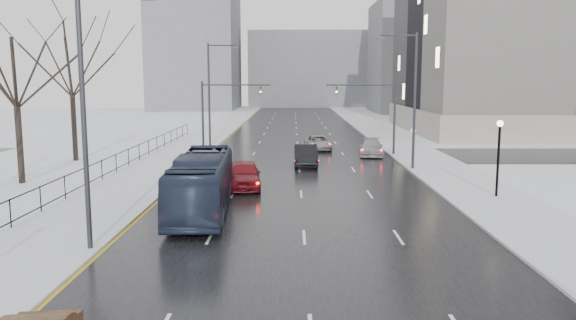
{
  "coord_description": "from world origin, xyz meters",
  "views": [
    {
      "loc": [
        -0.48,
        -1.12,
        6.69
      ],
      "look_at": [
        -0.74,
        27.9,
        2.5
      ],
      "focal_mm": 35.0,
      "sensor_mm": 36.0,
      "label": 1
    }
  ],
  "objects_px": {
    "mast_signal_right": "(382,109)",
    "mast_signal_left": "(215,109)",
    "bus": "(202,183)",
    "sedan_right_far": "(371,148)",
    "sedan_right_near": "(306,155)",
    "tree_park_e": "(76,162)",
    "streetlight_l_far": "(211,91)",
    "no_uturn_sign": "(413,134)",
    "tree_park_d": "(22,185)",
    "streetlight_r_mid": "(412,94)",
    "streetlight_l_near": "(89,108)",
    "sedan_right_cross": "(318,143)",
    "lamppost_r_mid": "(499,147)",
    "sedan_center_near": "(244,175)"
  },
  "relations": [
    {
      "from": "sedan_right_cross",
      "to": "streetlight_l_far",
      "type": "bearing_deg",
      "value": 174.09
    },
    {
      "from": "no_uturn_sign",
      "to": "tree_park_d",
      "type": "bearing_deg",
      "value": -159.68
    },
    {
      "from": "streetlight_l_near",
      "to": "sedan_right_cross",
      "type": "relative_size",
      "value": 2.07
    },
    {
      "from": "tree_park_d",
      "to": "sedan_right_near",
      "type": "xyz_separation_m",
      "value": [
        18.3,
        7.72,
        0.86
      ]
    },
    {
      "from": "sedan_right_far",
      "to": "tree_park_e",
      "type": "bearing_deg",
      "value": -164.61
    },
    {
      "from": "streetlight_l_near",
      "to": "mast_signal_left",
      "type": "xyz_separation_m",
      "value": [
        0.84,
        28.0,
        -1.51
      ]
    },
    {
      "from": "streetlight_r_mid",
      "to": "lamppost_r_mid",
      "type": "distance_m",
      "value": 10.73
    },
    {
      "from": "no_uturn_sign",
      "to": "sedan_right_near",
      "type": "bearing_deg",
      "value": -165.33
    },
    {
      "from": "no_uturn_sign",
      "to": "sedan_right_far",
      "type": "height_order",
      "value": "no_uturn_sign"
    },
    {
      "from": "no_uturn_sign",
      "to": "sedan_right_cross",
      "type": "relative_size",
      "value": 0.56
    },
    {
      "from": "mast_signal_left",
      "to": "streetlight_l_far",
      "type": "bearing_deg",
      "value": 101.87
    },
    {
      "from": "streetlight_l_far",
      "to": "mast_signal_right",
      "type": "distance_m",
      "value": 16.07
    },
    {
      "from": "sedan_right_near",
      "to": "tree_park_d",
      "type": "bearing_deg",
      "value": -157.91
    },
    {
      "from": "sedan_right_near",
      "to": "lamppost_r_mid",
      "type": "bearing_deg",
      "value": -48.93
    },
    {
      "from": "lamppost_r_mid",
      "to": "mast_signal_left",
      "type": "distance_m",
      "value": 25.71
    },
    {
      "from": "streetlight_r_mid",
      "to": "lamppost_r_mid",
      "type": "xyz_separation_m",
      "value": [
        2.83,
        -10.0,
        -2.67
      ]
    },
    {
      "from": "tree_park_d",
      "to": "bus",
      "type": "height_order",
      "value": "tree_park_d"
    },
    {
      "from": "tree_park_d",
      "to": "sedan_right_cross",
      "type": "bearing_deg",
      "value": 42.26
    },
    {
      "from": "streetlight_l_near",
      "to": "no_uturn_sign",
      "type": "xyz_separation_m",
      "value": [
        17.37,
        24.0,
        -3.32
      ]
    },
    {
      "from": "streetlight_r_mid",
      "to": "mast_signal_right",
      "type": "bearing_deg",
      "value": 96.0
    },
    {
      "from": "mast_signal_right",
      "to": "lamppost_r_mid",
      "type": "bearing_deg",
      "value": -78.46
    },
    {
      "from": "tree_park_d",
      "to": "mast_signal_left",
      "type": "distance_m",
      "value": 17.96
    },
    {
      "from": "bus",
      "to": "sedan_right_far",
      "type": "distance_m",
      "value": 24.2
    },
    {
      "from": "streetlight_l_far",
      "to": "sedan_right_near",
      "type": "height_order",
      "value": "streetlight_l_far"
    },
    {
      "from": "streetlight_l_near",
      "to": "no_uturn_sign",
      "type": "relative_size",
      "value": 3.7
    },
    {
      "from": "mast_signal_right",
      "to": "sedan_right_near",
      "type": "height_order",
      "value": "mast_signal_right"
    },
    {
      "from": "no_uturn_sign",
      "to": "bus",
      "type": "height_order",
      "value": "bus"
    },
    {
      "from": "lamppost_r_mid",
      "to": "no_uturn_sign",
      "type": "relative_size",
      "value": 1.59
    },
    {
      "from": "mast_signal_right",
      "to": "mast_signal_left",
      "type": "distance_m",
      "value": 14.65
    },
    {
      "from": "tree_park_e",
      "to": "no_uturn_sign",
      "type": "bearing_deg",
      "value": 0.0
    },
    {
      "from": "mast_signal_right",
      "to": "sedan_right_far",
      "type": "height_order",
      "value": "mast_signal_right"
    },
    {
      "from": "streetlight_l_far",
      "to": "sedan_center_near",
      "type": "relative_size",
      "value": 1.99
    },
    {
      "from": "streetlight_l_near",
      "to": "streetlight_l_far",
      "type": "bearing_deg",
      "value": 90.0
    },
    {
      "from": "mast_signal_right",
      "to": "no_uturn_sign",
      "type": "bearing_deg",
      "value": -64.89
    },
    {
      "from": "tree_park_e",
      "to": "mast_signal_right",
      "type": "bearing_deg",
      "value": 8.9
    },
    {
      "from": "mast_signal_right",
      "to": "sedan_center_near",
      "type": "height_order",
      "value": "mast_signal_right"
    },
    {
      "from": "no_uturn_sign",
      "to": "streetlight_r_mid",
      "type": "bearing_deg",
      "value": -104.48
    },
    {
      "from": "sedan_center_near",
      "to": "lamppost_r_mid",
      "type": "bearing_deg",
      "value": -15.71
    },
    {
      "from": "tree_park_e",
      "to": "sedan_center_near",
      "type": "height_order",
      "value": "tree_park_e"
    },
    {
      "from": "tree_park_d",
      "to": "streetlight_r_mid",
      "type": "xyz_separation_m",
      "value": [
        25.97,
        6.0,
        5.62
      ]
    },
    {
      "from": "streetlight_r_mid",
      "to": "streetlight_l_far",
      "type": "height_order",
      "value": "same"
    },
    {
      "from": "sedan_center_near",
      "to": "sedan_right_cross",
      "type": "distance_m",
      "value": 19.9
    },
    {
      "from": "mast_signal_right",
      "to": "mast_signal_left",
      "type": "xyz_separation_m",
      "value": [
        -14.65,
        0.0,
        0.0
      ]
    },
    {
      "from": "streetlight_r_mid",
      "to": "streetlight_l_near",
      "type": "distance_m",
      "value": 25.82
    },
    {
      "from": "sedan_center_near",
      "to": "streetlight_l_far",
      "type": "bearing_deg",
      "value": 98.7
    },
    {
      "from": "lamppost_r_mid",
      "to": "bus",
      "type": "bearing_deg",
      "value": -167.58
    },
    {
      "from": "lamppost_r_mid",
      "to": "mast_signal_right",
      "type": "height_order",
      "value": "mast_signal_right"
    },
    {
      "from": "sedan_right_near",
      "to": "sedan_right_far",
      "type": "height_order",
      "value": "sedan_right_near"
    },
    {
      "from": "mast_signal_left",
      "to": "sedan_center_near",
      "type": "relative_size",
      "value": 1.3
    },
    {
      "from": "sedan_right_near",
      "to": "streetlight_l_far",
      "type": "bearing_deg",
      "value": 129.36
    }
  ]
}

